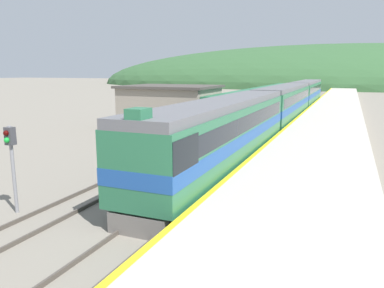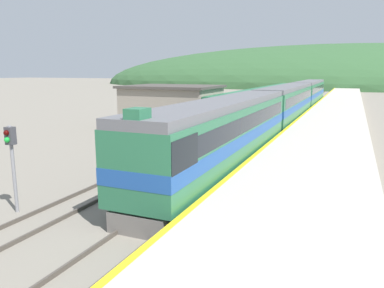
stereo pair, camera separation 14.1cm
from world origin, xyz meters
name	(u,v)px [view 1 (the left image)]	position (x,y,z in m)	size (l,w,h in m)	color
track_main	(304,107)	(0.00, 70.00, 0.08)	(1.52, 180.00, 0.16)	#4C443D
track_siding	(278,106)	(-4.13, 70.00, 0.08)	(1.52, 180.00, 0.16)	#4C443D
platform	(330,121)	(4.81, 50.00, 0.49)	(6.42, 140.00, 0.99)	#BCB5A5
distant_hills	(332,86)	(0.00, 164.90, 0.00)	(200.05, 90.02, 31.23)	#335B33
station_shed	(171,107)	(-9.90, 42.01, 2.16)	(9.05, 7.10, 4.29)	gray
express_train_lead_car	(224,132)	(0.00, 28.68, 2.25)	(2.96, 20.14, 4.48)	black
carriage_second	(285,103)	(0.00, 50.32, 2.24)	(2.95, 20.91, 4.12)	black
carriage_third	(307,92)	(0.00, 72.11, 2.24)	(2.95, 20.91, 4.12)	black
siding_train	(264,100)	(-4.13, 59.27, 1.79)	(2.90, 40.37, 3.46)	black
signal_post_siding	(11,151)	(-5.73, 19.03, 2.59)	(0.36, 0.42, 3.59)	gray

